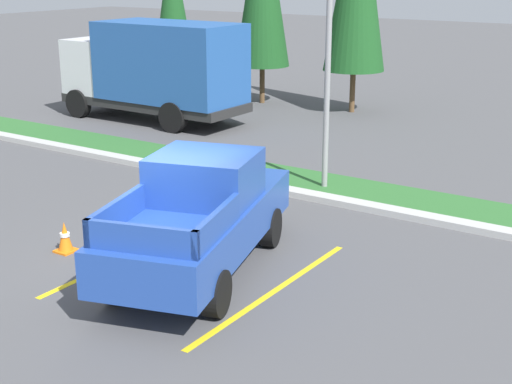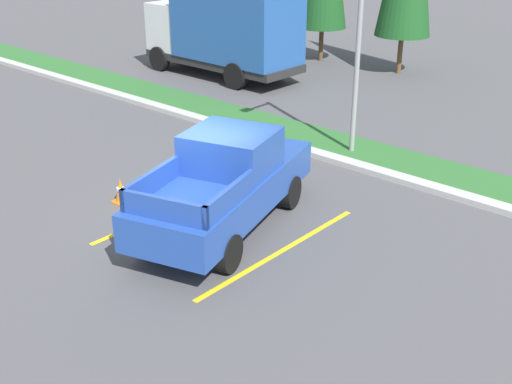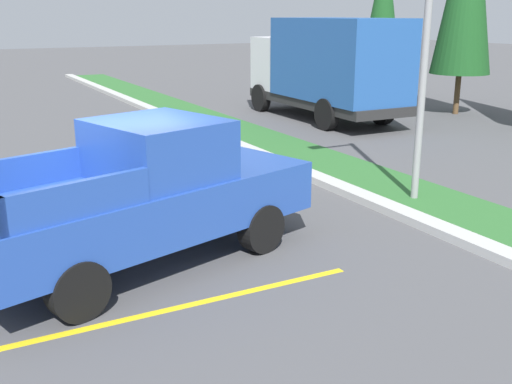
{
  "view_description": "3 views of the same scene",
  "coord_description": "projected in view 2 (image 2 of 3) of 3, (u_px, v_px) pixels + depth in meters",
  "views": [
    {
      "loc": [
        8.19,
        -9.27,
        5.28
      ],
      "look_at": [
        0.81,
        1.84,
        1.09
      ],
      "focal_mm": 51.24,
      "sensor_mm": 36.0,
      "label": 1
    },
    {
      "loc": [
        9.32,
        -8.48,
        6.38
      ],
      "look_at": [
        1.63,
        0.16,
        1.16
      ],
      "focal_mm": 44.79,
      "sensor_mm": 36.0,
      "label": 2
    },
    {
      "loc": [
        8.81,
        -2.25,
        3.54
      ],
      "look_at": [
        0.29,
        2.28,
        0.71
      ],
      "focal_mm": 42.84,
      "sensor_mm": 36.0,
      "label": 3
    }
  ],
  "objects": [
    {
      "name": "pickup_truck_main",
      "position": [
        226.0,
        183.0,
        13.41
      ],
      "size": [
        3.32,
        5.54,
        2.1
      ],
      "color": "black",
      "rests_on": "ground"
    },
    {
      "name": "cargo_truck_distant",
      "position": [
        224.0,
        30.0,
        25.14
      ],
      "size": [
        6.82,
        2.54,
        3.4
      ],
      "color": "black",
      "rests_on": "ground"
    },
    {
      "name": "ground_plane",
      "position": [
        196.0,
        222.0,
        14.05
      ],
      "size": [
        120.0,
        120.0,
        0.0
      ],
      "primitive_type": "plane",
      "color": "#4C4C4F"
    },
    {
      "name": "traffic_cone",
      "position": [
        121.0,
        191.0,
        14.84
      ],
      "size": [
        0.36,
        0.36,
        0.6
      ],
      "color": "orange",
      "rests_on": "ground"
    },
    {
      "name": "parking_line_far",
      "position": [
        281.0,
        251.0,
        12.85
      ],
      "size": [
        0.12,
        4.8,
        0.01
      ],
      "primitive_type": "cube",
      "color": "yellow",
      "rests_on": "ground"
    },
    {
      "name": "street_light",
      "position": [
        356.0,
        25.0,
        16.41
      ],
      "size": [
        0.24,
        1.49,
        6.05
      ],
      "color": "gray",
      "rests_on": "ground"
    },
    {
      "name": "curb_strip",
      "position": [
        329.0,
        157.0,
        17.42
      ],
      "size": [
        56.0,
        0.4,
        0.15
      ],
      "primitive_type": "cube",
      "color": "#B2B2AD",
      "rests_on": "ground"
    },
    {
      "name": "grass_median",
      "position": [
        352.0,
        148.0,
        18.19
      ],
      "size": [
        56.0,
        1.8,
        0.06
      ],
      "primitive_type": "cube",
      "color": "#2D662D",
      "rests_on": "ground"
    },
    {
      "name": "parking_line_near",
      "position": [
        178.0,
        207.0,
        14.73
      ],
      "size": [
        0.12,
        4.8,
        0.01
      ],
      "primitive_type": "cube",
      "color": "yellow",
      "rests_on": "ground"
    }
  ]
}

